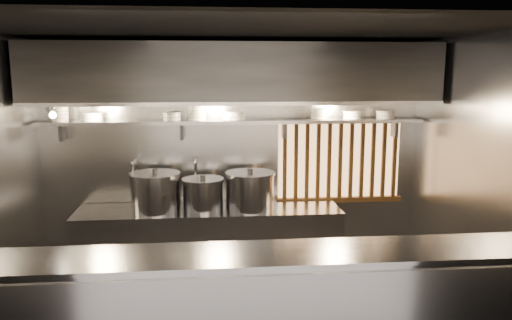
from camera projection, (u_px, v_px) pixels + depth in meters
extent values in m
plane|color=black|center=(240.00, 30.00, 4.31)|extent=(4.50, 4.50, 0.00)
plane|color=gray|center=(233.00, 160.00, 6.02)|extent=(4.50, 0.00, 4.50)
plane|color=gray|center=(477.00, 183.00, 4.75)|extent=(0.00, 3.00, 3.00)
cube|color=#9E9EA3|center=(250.00, 255.00, 3.66)|extent=(4.50, 0.56, 0.03)
cube|color=#9E9EA3|center=(210.00, 246.00, 5.79)|extent=(3.00, 0.70, 0.90)
cube|color=#9E9EA3|center=(234.00, 122.00, 5.76)|extent=(4.40, 0.34, 0.04)
cube|color=#2D2D30|center=(234.00, 74.00, 5.45)|extent=(4.40, 0.80, 0.65)
cube|color=#9E9EA3|center=(237.00, 104.00, 5.11)|extent=(4.40, 0.03, 0.04)
cube|color=#FFBD72|center=(339.00, 160.00, 6.12)|extent=(1.50, 0.02, 0.92)
cube|color=brown|center=(341.00, 121.00, 5.99)|extent=(1.56, 0.06, 0.06)
cube|color=brown|center=(339.00, 200.00, 6.16)|extent=(1.56, 0.06, 0.06)
cube|color=brown|center=(285.00, 162.00, 6.01)|extent=(0.04, 0.04, 0.92)
cube|color=brown|center=(296.00, 161.00, 6.02)|extent=(0.04, 0.04, 0.92)
cube|color=brown|center=(307.00, 161.00, 6.03)|extent=(0.04, 0.04, 0.92)
cube|color=brown|center=(318.00, 161.00, 6.05)|extent=(0.04, 0.04, 0.92)
cube|color=brown|center=(329.00, 161.00, 6.06)|extent=(0.04, 0.04, 0.92)
cube|color=brown|center=(340.00, 161.00, 6.07)|extent=(0.04, 0.04, 0.92)
cube|color=brown|center=(351.00, 161.00, 6.08)|extent=(0.04, 0.04, 0.92)
cube|color=brown|center=(362.00, 160.00, 6.10)|extent=(0.04, 0.04, 0.92)
cube|color=brown|center=(373.00, 160.00, 6.11)|extent=(0.04, 0.04, 0.92)
cube|color=brown|center=(384.00, 160.00, 6.12)|extent=(0.04, 0.04, 0.92)
cube|color=brown|center=(394.00, 160.00, 6.13)|extent=(0.05, 0.04, 0.92)
cylinder|color=silver|center=(137.00, 180.00, 5.90)|extent=(0.03, 0.03, 0.48)
sphere|color=silver|center=(136.00, 160.00, 5.86)|extent=(0.04, 0.04, 0.04)
cylinder|color=silver|center=(134.00, 162.00, 5.73)|extent=(0.03, 0.26, 0.03)
sphere|color=silver|center=(132.00, 164.00, 5.60)|extent=(0.04, 0.04, 0.04)
cylinder|color=silver|center=(133.00, 170.00, 5.61)|extent=(0.03, 0.03, 0.14)
cylinder|color=silver|center=(196.00, 178.00, 5.96)|extent=(0.03, 0.03, 0.48)
sphere|color=silver|center=(196.00, 159.00, 5.92)|extent=(0.04, 0.04, 0.04)
cylinder|color=silver|center=(195.00, 161.00, 5.79)|extent=(0.03, 0.26, 0.03)
sphere|color=silver|center=(195.00, 162.00, 5.67)|extent=(0.04, 0.04, 0.04)
cylinder|color=silver|center=(195.00, 169.00, 5.68)|extent=(0.03, 0.03, 0.14)
cone|color=#9E9EA3|center=(50.00, 109.00, 5.09)|extent=(0.25, 0.27, 0.20)
sphere|color=#FFE0B2|center=(53.00, 115.00, 5.08)|extent=(0.07, 0.07, 0.07)
cylinder|color=#2D2D30|center=(52.00, 101.00, 5.17)|extent=(0.02, 0.22, 0.02)
cylinder|color=#2D2D30|center=(225.00, 108.00, 5.60)|extent=(0.01, 0.01, 0.12)
sphere|color=#FFE0B2|center=(225.00, 116.00, 5.62)|extent=(0.09, 0.09, 0.09)
cylinder|color=#9E9EA3|center=(155.00, 193.00, 5.58)|extent=(0.69, 0.69, 0.41)
cylinder|color=#9E9EA3|center=(155.00, 174.00, 5.54)|extent=(0.72, 0.72, 0.03)
cylinder|color=#2D2D30|center=(155.00, 171.00, 5.54)|extent=(0.06, 0.06, 0.04)
cylinder|color=#9E9EA3|center=(203.00, 195.00, 5.65)|extent=(0.55, 0.55, 0.33)
cylinder|color=#9E9EA3|center=(203.00, 180.00, 5.62)|extent=(0.58, 0.58, 0.03)
cylinder|color=#2D2D30|center=(203.00, 177.00, 5.61)|extent=(0.06, 0.06, 0.04)
cylinder|color=#9E9EA3|center=(250.00, 192.00, 5.68)|extent=(0.68, 0.68, 0.40)
cylinder|color=#9E9EA3|center=(250.00, 174.00, 5.64)|extent=(0.72, 0.72, 0.03)
cylinder|color=#2D2D30|center=(250.00, 171.00, 5.63)|extent=(0.06, 0.06, 0.04)
cylinder|color=white|center=(60.00, 120.00, 5.57)|extent=(0.18, 0.18, 0.03)
cylinder|color=white|center=(60.00, 116.00, 5.57)|extent=(0.18, 0.18, 0.03)
cylinder|color=white|center=(60.00, 113.00, 5.56)|extent=(0.18, 0.18, 0.03)
cylinder|color=white|center=(60.00, 109.00, 5.55)|extent=(0.18, 0.18, 0.03)
cylinder|color=white|center=(59.00, 107.00, 5.55)|extent=(0.20, 0.20, 0.01)
cylinder|color=white|center=(93.00, 119.00, 5.60)|extent=(0.22, 0.22, 0.03)
cylinder|color=white|center=(93.00, 116.00, 5.60)|extent=(0.22, 0.22, 0.03)
cylinder|color=white|center=(93.00, 113.00, 5.59)|extent=(0.24, 0.24, 0.01)
cylinder|color=white|center=(172.00, 119.00, 5.69)|extent=(0.20, 0.20, 0.03)
cylinder|color=white|center=(172.00, 115.00, 5.68)|extent=(0.20, 0.20, 0.03)
cylinder|color=white|center=(172.00, 113.00, 5.67)|extent=(0.21, 0.21, 0.01)
cylinder|color=white|center=(197.00, 118.00, 5.71)|extent=(0.21, 0.21, 0.03)
cylinder|color=white|center=(197.00, 115.00, 5.71)|extent=(0.21, 0.21, 0.03)
cylinder|color=white|center=(197.00, 112.00, 5.70)|extent=(0.21, 0.21, 0.03)
cylinder|color=white|center=(197.00, 108.00, 5.69)|extent=(0.21, 0.21, 0.03)
cylinder|color=white|center=(197.00, 106.00, 5.69)|extent=(0.22, 0.22, 0.01)
cylinder|color=white|center=(236.00, 118.00, 5.75)|extent=(0.23, 0.23, 0.03)
cylinder|color=white|center=(236.00, 115.00, 5.75)|extent=(0.23, 0.23, 0.03)
cylinder|color=white|center=(236.00, 112.00, 5.74)|extent=(0.24, 0.24, 0.01)
cylinder|color=white|center=(319.00, 117.00, 5.84)|extent=(0.18, 0.18, 0.03)
cylinder|color=white|center=(319.00, 114.00, 5.84)|extent=(0.18, 0.18, 0.03)
cylinder|color=white|center=(319.00, 111.00, 5.83)|extent=(0.18, 0.18, 0.03)
cylinder|color=white|center=(319.00, 109.00, 5.83)|extent=(0.20, 0.20, 0.01)
cylinder|color=white|center=(352.00, 117.00, 5.88)|extent=(0.22, 0.22, 0.03)
cylinder|color=white|center=(352.00, 114.00, 5.87)|extent=(0.22, 0.22, 0.03)
cylinder|color=white|center=(352.00, 112.00, 5.87)|extent=(0.23, 0.23, 0.01)
cylinder|color=white|center=(385.00, 117.00, 5.92)|extent=(0.22, 0.22, 0.03)
cylinder|color=white|center=(386.00, 114.00, 5.91)|extent=(0.22, 0.22, 0.03)
cylinder|color=white|center=(386.00, 111.00, 5.91)|extent=(0.23, 0.23, 0.01)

